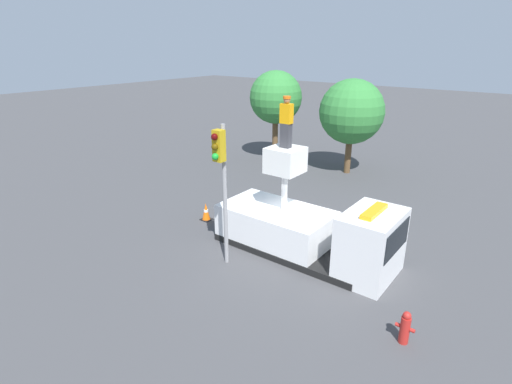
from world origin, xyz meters
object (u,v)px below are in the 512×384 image
Objects in this scene: traffic_light_pole at (221,169)px; tree_right_bg at (352,112)px; bucket_truck at (305,231)px; fire_hydrant at (405,328)px; traffic_cone_rear at (206,212)px; worker at (286,122)px; tree_left_bg at (276,98)px.

traffic_light_pole is 12.25m from tree_right_bg.
bucket_truck is 5.06m from fire_hydrant.
tree_right_bg is (1.90, 9.92, 3.20)m from traffic_cone_rear.
traffic_cone_rear is (-4.92, -0.05, -0.53)m from bucket_truck.
tree_right_bg is (-7.42, 12.32, 3.12)m from fire_hydrant.
tree_left_bg is at bearing 126.45° from worker.
fire_hydrant is (4.41, -2.45, -0.44)m from bucket_truck.
tree_right_bg is at bearing 101.88° from worker.
worker is at bearing -78.12° from tree_right_bg.
traffic_light_pole is at bearing 178.91° from fire_hydrant.
bucket_truck is 4.94m from traffic_cone_rear.
worker is 0.36× the size of traffic_light_pole.
fire_hydrant is at bearing -1.09° from traffic_light_pole.
worker reaches higher than bucket_truck.
tree_left_bg reaches higher than bucket_truck.
tree_right_bg is (-3.01, 9.87, 2.67)m from bucket_truck.
bucket_truck is 3.77× the size of worker.
traffic_light_pole is 6.32× the size of traffic_cone_rear.
worker is 7.25m from fire_hydrant.
bucket_truck reaches higher than fire_hydrant.
traffic_cone_rear is 0.14× the size of tree_right_bg.
tree_left_bg is at bearing 129.88° from bucket_truck.
tree_left_bg is at bearing 135.87° from fire_hydrant.
traffic_cone_rear is at bearing 143.38° from traffic_light_pole.
bucket_truck is 1.35× the size of traffic_light_pole.
bucket_truck is at bearing -73.02° from tree_right_bg.
fire_hydrant is 17.74m from tree_left_bg.
traffic_cone_rear is (-3.98, -0.05, -4.33)m from worker.
fire_hydrant reaches higher than traffic_cone_rear.
tree_left_bg reaches higher than worker.
tree_right_bg is (-2.08, 9.87, -1.13)m from worker.
traffic_cone_rear is at bearing -100.85° from tree_right_bg.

